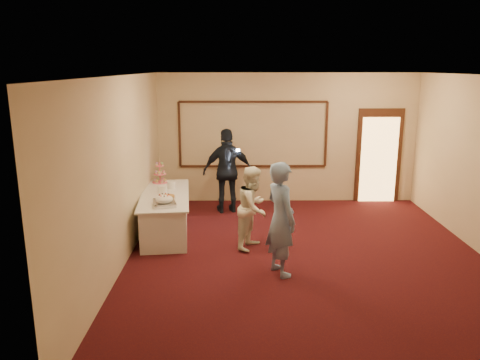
# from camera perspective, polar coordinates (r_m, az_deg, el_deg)

# --- Properties ---
(floor) EXTENTS (7.00, 7.00, 0.00)m
(floor) POSITION_cam_1_polar(r_m,az_deg,el_deg) (8.02, 8.18, -9.47)
(floor) COLOR black
(floor) RESTS_ON ground
(room_walls) EXTENTS (6.04, 7.04, 3.02)m
(room_walls) POSITION_cam_1_polar(r_m,az_deg,el_deg) (7.47, 8.71, 4.97)
(room_walls) COLOR beige
(room_walls) RESTS_ON floor
(wall_molding) EXTENTS (3.45, 0.04, 1.55)m
(wall_molding) POSITION_cam_1_polar(r_m,az_deg,el_deg) (10.87, 1.60, 5.57)
(wall_molding) COLOR #321F0F
(wall_molding) RESTS_ON room_walls
(doorway) EXTENTS (1.05, 0.07, 2.20)m
(doorway) POSITION_cam_1_polar(r_m,az_deg,el_deg) (11.43, 16.55, 2.77)
(doorway) COLOR #321F0F
(doorway) RESTS_ON floor
(buffet_table) EXTENTS (1.14, 2.40, 0.77)m
(buffet_table) POSITION_cam_1_polar(r_m,az_deg,el_deg) (9.11, -9.07, -4.03)
(buffet_table) COLOR silver
(buffet_table) RESTS_ON floor
(pavlova_tray) EXTENTS (0.46, 0.54, 0.19)m
(pavlova_tray) POSITION_cam_1_polar(r_m,az_deg,el_deg) (8.28, -9.21, -2.51)
(pavlova_tray) COLOR silver
(pavlova_tray) RESTS_ON buffet_table
(cupcake_stand) EXTENTS (0.33, 0.33, 0.48)m
(cupcake_stand) POSITION_cam_1_polar(r_m,az_deg,el_deg) (9.88, -9.74, 0.67)
(cupcake_stand) COLOR #E45B75
(cupcake_stand) RESTS_ON buffet_table
(plate_stack_a) EXTENTS (0.19, 0.19, 0.16)m
(plate_stack_a) POSITION_cam_1_polar(r_m,az_deg,el_deg) (9.04, -9.42, -1.16)
(plate_stack_a) COLOR white
(plate_stack_a) RESTS_ON buffet_table
(plate_stack_b) EXTENTS (0.17, 0.17, 0.14)m
(plate_stack_b) POSITION_cam_1_polar(r_m,az_deg,el_deg) (9.39, -8.35, -0.59)
(plate_stack_b) COLOR white
(plate_stack_b) RESTS_ON buffet_table
(tart) EXTENTS (0.27, 0.27, 0.06)m
(tart) POSITION_cam_1_polar(r_m,az_deg,el_deg) (8.70, -8.74, -2.07)
(tart) COLOR white
(tart) RESTS_ON buffet_table
(man) EXTENTS (0.66, 0.76, 1.77)m
(man) POSITION_cam_1_polar(r_m,az_deg,el_deg) (7.14, 4.99, -4.75)
(man) COLOR #7998CA
(man) RESTS_ON floor
(woman) EXTENTS (0.81, 0.88, 1.47)m
(woman) POSITION_cam_1_polar(r_m,az_deg,el_deg) (8.19, 1.62, -3.38)
(woman) COLOR white
(woman) RESTS_ON floor
(guest) EXTENTS (1.15, 0.65, 1.84)m
(guest) POSITION_cam_1_polar(r_m,az_deg,el_deg) (10.16, -1.51, 1.11)
(guest) COLOR black
(guest) RESTS_ON floor
(camera_flash) EXTENTS (0.08, 0.05, 0.05)m
(camera_flash) POSITION_cam_1_polar(r_m,az_deg,el_deg) (9.94, -0.25, 3.65)
(camera_flash) COLOR white
(camera_flash) RESTS_ON guest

